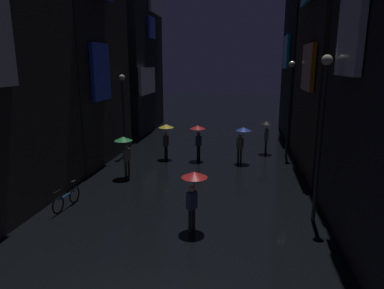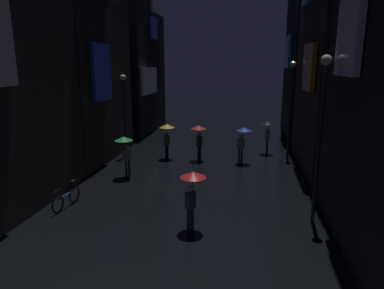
{
  "view_description": "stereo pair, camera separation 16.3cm",
  "coord_description": "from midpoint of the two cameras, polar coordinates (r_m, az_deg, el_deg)",
  "views": [
    {
      "loc": [
        2.35,
        -6.5,
        5.69
      ],
      "look_at": [
        0.0,
        8.67,
        2.04
      ],
      "focal_mm": 32.0,
      "sensor_mm": 36.0,
      "label": 1
    },
    {
      "loc": [
        2.51,
        -6.47,
        5.69
      ],
      "look_at": [
        0.0,
        8.67,
        2.04
      ],
      "focal_mm": 32.0,
      "sensor_mm": 36.0,
      "label": 2
    }
  ],
  "objects": [
    {
      "name": "pedestrian_midstreet_left_red",
      "position": [
        20.36,
        0.77,
        1.98
      ],
      "size": [
        0.9,
        0.9,
        2.12
      ],
      "color": "black",
      "rests_on": "ground"
    },
    {
      "name": "pedestrian_near_crossing_yellow",
      "position": [
        20.67,
        -4.55,
        2.11
      ],
      "size": [
        0.9,
        0.9,
        2.12
      ],
      "color": "black",
      "rests_on": "ground"
    },
    {
      "name": "pedestrian_foreground_left_red",
      "position": [
        11.69,
        -0.14,
        -6.73
      ],
      "size": [
        0.9,
        0.9,
        2.12
      ],
      "color": "black",
      "rests_on": "ground"
    },
    {
      "name": "building_right_mid",
      "position": [
        20.26,
        24.35,
        17.02
      ],
      "size": [
        4.25,
        8.14,
        14.75
      ],
      "color": "#2D2826",
      "rests_on": "ground"
    },
    {
      "name": "streetlamp_right_near",
      "position": [
        12.67,
        20.43,
        3.5
      ],
      "size": [
        0.36,
        0.36,
        5.98
      ],
      "color": "#2D2D33",
      "rests_on": "ground"
    },
    {
      "name": "building_left_far",
      "position": [
        30.17,
        -10.84,
        16.43
      ],
      "size": [
        4.25,
        7.93,
        14.84
      ],
      "color": "black",
      "rests_on": "ground"
    },
    {
      "name": "streetlamp_left_far",
      "position": [
        21.45,
        -11.6,
        6.41
      ],
      "size": [
        0.36,
        0.36,
        5.05
      ],
      "color": "#2D2D33",
      "rests_on": "ground"
    },
    {
      "name": "pedestrian_midstreet_centre_blue",
      "position": [
        19.95,
        8.15,
        1.61
      ],
      "size": [
        0.9,
        0.9,
        2.12
      ],
      "color": "#38332D",
      "rests_on": "ground"
    },
    {
      "name": "pedestrian_far_right_green",
      "position": [
        17.57,
        -11.46,
        -0.13
      ],
      "size": [
        0.9,
        0.9,
        2.12
      ],
      "color": "#38332D",
      "rests_on": "ground"
    },
    {
      "name": "bicycle_parked_at_storefront",
      "position": [
        14.82,
        -20.45,
        -8.48
      ],
      "size": [
        0.24,
        1.82,
        0.96
      ],
      "color": "black",
      "rests_on": "ground"
    },
    {
      "name": "pedestrian_foreground_right_black",
      "position": [
        22.34,
        12.09,
        2.7
      ],
      "size": [
        0.9,
        0.9,
        2.12
      ],
      "color": "#2D2D38",
      "rests_on": "ground"
    },
    {
      "name": "streetlamp_right_far",
      "position": [
        21.5,
        15.76,
        7.34
      ],
      "size": [
        0.36,
        0.36,
        5.82
      ],
      "color": "#2D2D33",
      "rests_on": "ground"
    }
  ]
}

